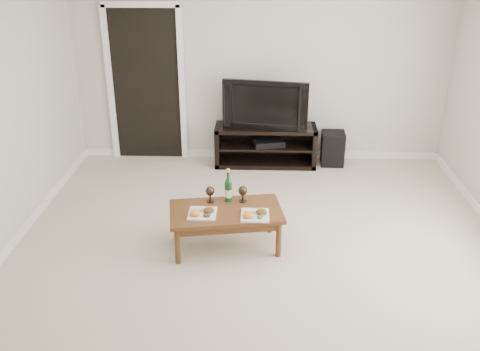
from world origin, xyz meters
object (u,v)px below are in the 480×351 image
Objects in this scene: subwoofer at (333,148)px; television at (266,103)px; media_console at (265,145)px; coffee_table at (226,228)px.

television is at bearing -175.34° from subwoofer.
television is at bearing 0.00° from media_console.
media_console is 1.21× the size of television.
media_console is 2.97× the size of subwoofer.
coffee_table is at bearing -100.80° from media_console.
media_console is 2.20m from coffee_table.
media_console is 1.24× the size of coffee_table.
subwoofer reaches higher than coffee_table.
television is at bearing 79.20° from coffee_table.
television is 1.02× the size of coffee_table.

